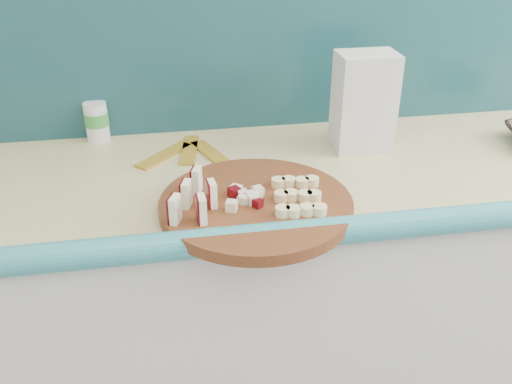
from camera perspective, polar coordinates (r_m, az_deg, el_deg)
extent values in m
cube|color=silver|center=(1.72, 9.56, -11.21)|extent=(2.20, 0.60, 0.88)
cube|color=#C9BD76|center=(1.48, 10.98, 2.48)|extent=(2.20, 0.60, 0.03)
cube|color=teal|center=(1.24, 15.56, -3.64)|extent=(2.20, 0.06, 0.03)
cube|color=teal|center=(1.64, 8.43, 15.26)|extent=(2.20, 0.02, 0.50)
cylinder|color=#4B2810|center=(1.22, 0.00, -1.36)|extent=(0.47, 0.47, 0.03)
cube|color=#FAF1C8|center=(1.14, -8.07, -1.75)|extent=(0.02, 0.04, 0.06)
cube|color=#4B050B|center=(1.14, -8.54, -1.75)|extent=(0.01, 0.04, 0.06)
cube|color=#FAF1C8|center=(1.19, -6.94, -0.22)|extent=(0.02, 0.04, 0.06)
cube|color=#4B050B|center=(1.19, -7.39, -0.22)|extent=(0.01, 0.04, 0.06)
cube|color=#FAF1C8|center=(1.24, -5.91, 1.19)|extent=(0.02, 0.04, 0.06)
cube|color=#4B050B|center=(1.24, -6.34, 1.18)|extent=(0.01, 0.04, 0.06)
cube|color=#FAF1C8|center=(1.13, -5.40, -1.72)|extent=(0.02, 0.04, 0.06)
cube|color=#4B050B|center=(1.13, -5.88, -1.73)|extent=(0.01, 0.04, 0.06)
cube|color=#FAF1C8|center=(1.18, -4.39, -0.18)|extent=(0.02, 0.04, 0.06)
cube|color=#4B050B|center=(1.18, -4.84, -0.19)|extent=(0.01, 0.04, 0.06)
cube|color=beige|center=(1.21, -0.77, -0.41)|extent=(0.02, 0.02, 0.02)
cube|color=beige|center=(1.22, -0.48, -0.23)|extent=(0.02, 0.02, 0.02)
cube|color=#4B050B|center=(1.23, -0.53, 0.06)|extent=(0.02, 0.02, 0.02)
cube|color=beige|center=(1.22, -1.12, -0.17)|extent=(0.02, 0.02, 0.02)
cube|color=beige|center=(1.22, -1.50, -0.02)|extent=(0.02, 0.02, 0.02)
cube|color=beige|center=(1.22, -2.13, -0.02)|extent=(0.02, 0.02, 0.02)
cube|color=beige|center=(1.21, -1.77, -0.35)|extent=(0.02, 0.02, 0.02)
cube|color=beige|center=(1.20, -2.14, -0.55)|extent=(0.02, 0.02, 0.02)
cube|color=#4B050B|center=(1.19, -2.21, -0.88)|extent=(0.02, 0.02, 0.02)
cube|color=beige|center=(1.20, -1.42, -0.74)|extent=(0.02, 0.02, 0.02)
cube|color=beige|center=(1.19, -1.03, -0.95)|extent=(0.02, 0.02, 0.02)
cube|color=beige|center=(1.20, -0.94, -0.58)|extent=(0.02, 0.02, 0.02)
cube|color=beige|center=(1.20, -0.46, -0.59)|extent=(0.02, 0.02, 0.02)
cylinder|color=#F1DA93|center=(1.16, 2.65, -1.91)|extent=(0.03, 0.03, 0.02)
cylinder|color=#F1DA93|center=(1.16, 3.88, -1.89)|extent=(0.03, 0.03, 0.02)
cylinder|color=#F1DA93|center=(1.16, 5.10, -1.87)|extent=(0.03, 0.03, 0.02)
cylinder|color=#F1DA93|center=(1.17, 6.32, -1.85)|extent=(0.03, 0.03, 0.02)
cylinder|color=#F1DA93|center=(1.21, 2.45, -0.41)|extent=(0.03, 0.03, 0.02)
cylinder|color=#F1DA93|center=(1.21, 3.62, -0.39)|extent=(0.03, 0.03, 0.02)
cylinder|color=#F1DA93|center=(1.22, 4.79, -0.37)|extent=(0.03, 0.03, 0.02)
cylinder|color=#F1DA93|center=(1.22, 5.95, -0.36)|extent=(0.03, 0.03, 0.02)
cylinder|color=#F1DA93|center=(1.27, 2.26, 0.96)|extent=(0.03, 0.03, 0.02)
cylinder|color=#F1DA93|center=(1.27, 3.39, 0.98)|extent=(0.03, 0.03, 0.02)
cylinder|color=#F1DA93|center=(1.27, 4.50, 0.99)|extent=(0.03, 0.03, 0.02)
cylinder|color=#F1DA93|center=(1.27, 5.62, 1.00)|extent=(0.03, 0.03, 0.02)
cube|color=silver|center=(1.50, 10.74, 8.83)|extent=(0.15, 0.11, 0.25)
cylinder|color=silver|center=(1.61, -15.64, 6.78)|extent=(0.06, 0.06, 0.11)
cylinder|color=green|center=(1.60, -15.68, 7.08)|extent=(0.07, 0.07, 0.04)
cube|color=gold|center=(1.49, -9.18, 3.64)|extent=(0.15, 0.16, 0.01)
cube|color=gold|center=(1.51, -6.67, 4.20)|extent=(0.06, 0.18, 0.01)
cube|color=gold|center=(1.48, -4.45, 3.83)|extent=(0.10, 0.18, 0.01)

